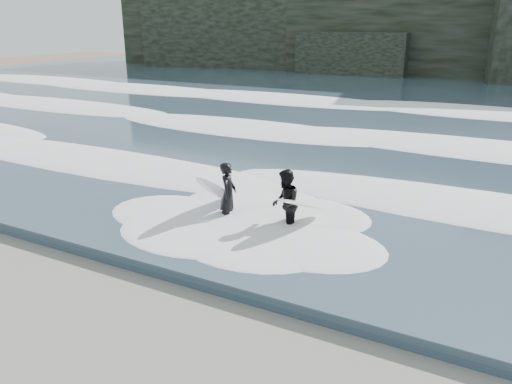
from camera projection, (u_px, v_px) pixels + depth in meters
ground at (17, 359)px, 7.66m from camera, size 120.00×120.00×0.00m
sea at (411, 100)px, 31.83m from camera, size 90.00×52.00×0.30m
headland at (457, 20)px, 44.45m from camera, size 70.00×9.00×10.00m
foam_near at (274, 179)px, 15.05m from camera, size 60.00×3.20×0.20m
foam_mid at (347, 134)px, 20.88m from camera, size 60.00×4.00×0.24m
foam_far at (397, 104)px, 28.39m from camera, size 60.00×4.80×0.30m
surfer_left at (225, 193)px, 12.47m from camera, size 1.11×2.00×1.65m
surfer_right at (287, 204)px, 11.79m from camera, size 1.33×1.89×1.64m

